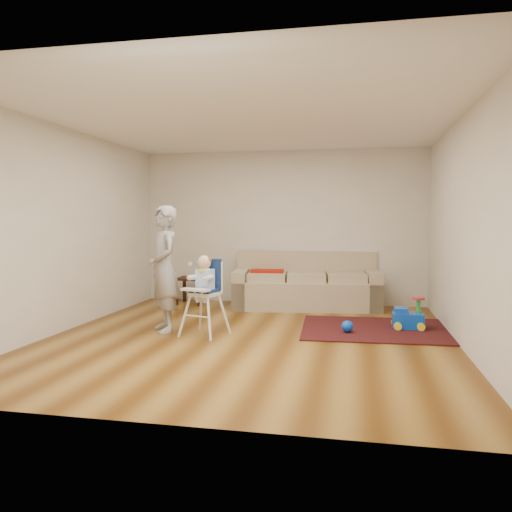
% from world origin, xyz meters
% --- Properties ---
extents(ground, '(5.50, 5.50, 0.00)m').
position_xyz_m(ground, '(0.00, 0.00, 0.00)').
color(ground, '#512C07').
rests_on(ground, ground).
extents(room_envelope, '(5.04, 5.52, 2.72)m').
position_xyz_m(room_envelope, '(0.00, 0.53, 1.88)').
color(room_envelope, beige).
rests_on(room_envelope, ground).
extents(sofa, '(2.50, 1.23, 0.93)m').
position_xyz_m(sofa, '(0.48, 2.30, 0.47)').
color(sofa, gray).
rests_on(sofa, ground).
extents(side_table, '(0.47, 0.47, 0.47)m').
position_xyz_m(side_table, '(-1.55, 2.32, 0.24)').
color(side_table, black).
rests_on(side_table, ground).
extents(area_rug, '(2.22, 1.71, 0.02)m').
position_xyz_m(area_rug, '(1.66, 0.79, 0.01)').
color(area_rug, black).
rests_on(area_rug, ground).
extents(ride_on_toy, '(0.41, 0.30, 0.43)m').
position_xyz_m(ride_on_toy, '(1.99, 0.87, 0.23)').
color(ride_on_toy, blue).
rests_on(ride_on_toy, area_rug).
extents(toy_ball, '(0.15, 0.15, 0.15)m').
position_xyz_m(toy_ball, '(1.20, 0.47, 0.09)').
color(toy_ball, blue).
rests_on(toy_ball, area_rug).
extents(high_chair, '(0.59, 0.59, 1.03)m').
position_xyz_m(high_chair, '(-0.59, 0.01, 0.50)').
color(high_chair, silver).
rests_on(high_chair, ground).
extents(adult, '(0.68, 0.72, 1.66)m').
position_xyz_m(adult, '(-1.19, 0.14, 0.83)').
color(adult, gray).
rests_on(adult, ground).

